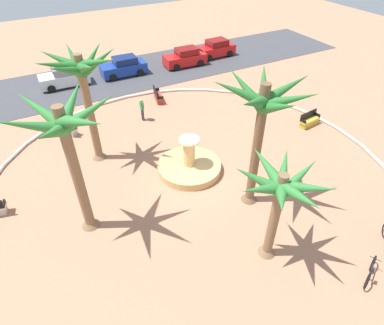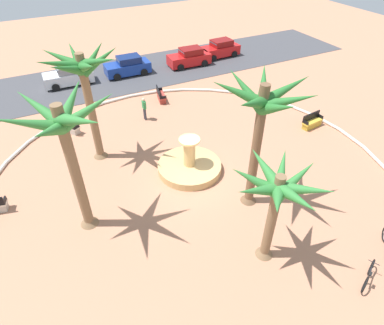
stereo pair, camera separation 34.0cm
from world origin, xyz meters
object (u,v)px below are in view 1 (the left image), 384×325
at_px(palm_tree_far_side, 280,191).
at_px(bench_north, 309,121).
at_px(parked_car_third, 185,58).
at_px(palm_tree_mid_plaza, 67,138).
at_px(person_pedestrian_stroll, 142,108).
at_px(bench_west, 67,129).
at_px(parked_car_rightmost, 215,49).
at_px(parked_car_leftmost, 64,77).
at_px(bench_southwest, 158,97).
at_px(fountain, 189,166).
at_px(palm_tree_near_fountain, 262,112).
at_px(parked_car_second, 124,67).
at_px(palm_tree_by_curb, 82,78).
at_px(bicycle_by_lamppost, 370,272).

distance_m(palm_tree_far_side, bench_north, 12.27).
bearing_deg(parked_car_third, palm_tree_mid_plaza, -129.95).
xyz_separation_m(person_pedestrian_stroll, parked_car_third, (7.34, 7.65, -0.17)).
xyz_separation_m(bench_west, parked_car_rightmost, (16.32, 7.63, 0.43)).
bearing_deg(person_pedestrian_stroll, bench_west, 171.61).
bearing_deg(parked_car_leftmost, person_pedestrian_stroll, -66.31).
relative_size(palm_tree_far_side, bench_southwest, 2.88).
relative_size(palm_tree_mid_plaza, bench_west, 4.15).
bearing_deg(fountain, palm_tree_near_fountain, -65.33).
distance_m(parked_car_leftmost, parked_car_second, 5.14).
relative_size(palm_tree_mid_plaza, parked_car_rightmost, 1.65).
height_order(palm_tree_mid_plaza, bench_north, palm_tree_mid_plaza).
xyz_separation_m(palm_tree_far_side, parked_car_leftmost, (-4.32, 21.78, -2.96)).
bearing_deg(parked_car_second, parked_car_third, -5.46).
bearing_deg(bench_west, parked_car_second, 48.48).
xyz_separation_m(parked_car_leftmost, parked_car_second, (5.14, -0.24, 0.00)).
distance_m(palm_tree_mid_plaza, person_pedestrian_stroll, 10.76).
relative_size(palm_tree_by_curb, bench_west, 4.12).
bearing_deg(bench_southwest, parked_car_leftmost, 133.19).
height_order(palm_tree_by_curb, bicycle_by_lamppost, palm_tree_by_curb).
bearing_deg(parked_car_rightmost, bench_north, -94.65).
bearing_deg(bicycle_by_lamppost, parked_car_third, 81.03).
distance_m(fountain, palm_tree_mid_plaza, 7.87).
bearing_deg(parked_car_third, palm_tree_by_curb, -136.92).
bearing_deg(bicycle_by_lamppost, parked_car_second, 94.99).
relative_size(person_pedestrian_stroll, parked_car_leftmost, 0.42).
xyz_separation_m(bench_west, bench_north, (15.14, -6.92, 0.00)).
bearing_deg(bench_southwest, parked_car_third, 46.30).
relative_size(palm_tree_near_fountain, bench_north, 4.11).
bearing_deg(bench_west, parked_car_rightmost, 25.05).
bearing_deg(palm_tree_near_fountain, parked_car_leftmost, 106.85).
bearing_deg(palm_tree_far_side, fountain, 92.77).
relative_size(fountain, person_pedestrian_stroll, 2.16).
bearing_deg(palm_tree_far_side, parked_car_third, 72.22).
distance_m(fountain, parked_car_third, 15.91).
height_order(fountain, bench_north, fountain).
bearing_deg(palm_tree_near_fountain, parked_car_rightmost, 63.66).
bearing_deg(parked_car_second, palm_tree_mid_plaza, -114.02).
xyz_separation_m(bicycle_by_lamppost, parked_car_rightmost, (7.59, 24.65, 0.40)).
height_order(person_pedestrian_stroll, parked_car_rightmost, person_pedestrian_stroll).
height_order(parked_car_leftmost, parked_car_rightmost, same).
height_order(palm_tree_near_fountain, palm_tree_far_side, palm_tree_near_fountain).
xyz_separation_m(bicycle_by_lamppost, parked_car_leftmost, (-7.28, 24.71, 0.40)).
distance_m(palm_tree_by_curb, parked_car_leftmost, 12.23).
bearing_deg(bicycle_by_lamppost, fountain, 108.76).
bearing_deg(palm_tree_mid_plaza, parked_car_third, 50.05).
bearing_deg(fountain, person_pedestrian_stroll, 92.48).
relative_size(person_pedestrian_stroll, parked_car_third, 0.42).
distance_m(bench_southwest, parked_car_second, 6.06).
height_order(palm_tree_mid_plaza, parked_car_third, palm_tree_mid_plaza).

